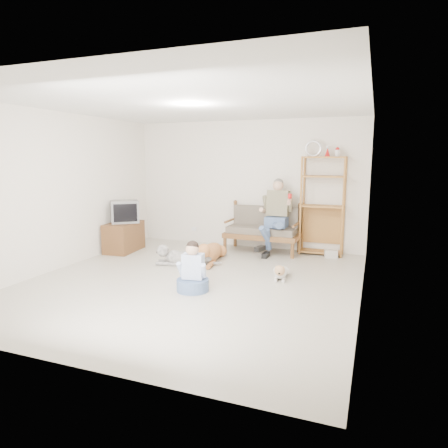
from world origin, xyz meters
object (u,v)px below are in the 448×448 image
at_px(etagere, 322,205).
at_px(tv_stand, 124,237).
at_px(loveseat, 263,228).
at_px(golden_retriever, 210,253).

height_order(etagere, tv_stand, etagere).
distance_m(loveseat, etagere, 1.28).
bearing_deg(loveseat, etagere, 9.58).
bearing_deg(tv_stand, loveseat, 15.65).
height_order(loveseat, golden_retriever, loveseat).
relative_size(loveseat, golden_retriever, 1.07).
xyz_separation_m(tv_stand, golden_retriever, (2.01, -0.18, -0.12)).
bearing_deg(golden_retriever, loveseat, 50.74).
xyz_separation_m(loveseat, tv_stand, (-2.71, -1.00, -0.19)).
bearing_deg(golden_retriever, tv_stand, 166.55).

